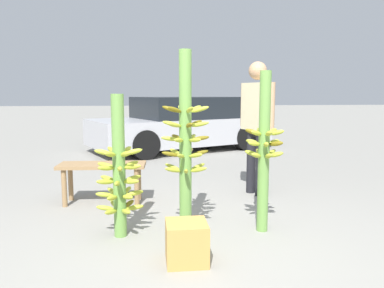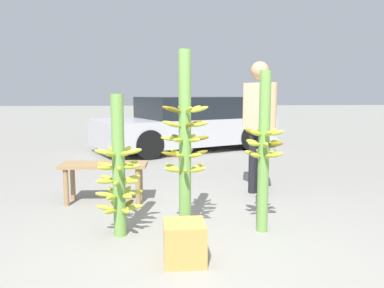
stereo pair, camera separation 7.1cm
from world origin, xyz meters
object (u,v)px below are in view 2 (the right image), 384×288
at_px(parked_car, 187,124).
at_px(produce_crate, 185,242).
at_px(vendor_person, 259,116).
at_px(banana_stalk_left, 119,171).
at_px(banana_stalk_right, 264,151).
at_px(market_bench, 104,170).
at_px(banana_stalk_center, 185,143).

distance_m(parked_car, produce_crate, 6.09).
xyz_separation_m(vendor_person, parked_car, (-0.59, 4.13, -0.43)).
relative_size(banana_stalk_left, parked_car, 0.29).
xyz_separation_m(banana_stalk_left, vendor_person, (1.68, 1.30, 0.43)).
xyz_separation_m(banana_stalk_left, banana_stalk_right, (1.37, -0.01, 0.18)).
bearing_deg(banana_stalk_right, parked_car, 92.97).
bearing_deg(market_bench, banana_stalk_left, -72.15).
bearing_deg(produce_crate, banana_stalk_center, 85.09).
distance_m(banana_stalk_left, banana_stalk_center, 0.67).
height_order(vendor_person, market_bench, vendor_person).
xyz_separation_m(banana_stalk_center, market_bench, (-0.91, 1.12, -0.48)).
height_order(banana_stalk_left, market_bench, banana_stalk_left).
xyz_separation_m(banana_stalk_right, market_bench, (-1.66, 1.14, -0.39)).
relative_size(banana_stalk_left, banana_stalk_center, 0.77).
height_order(market_bench, produce_crate, market_bench).
distance_m(market_bench, produce_crate, 1.96).
height_order(banana_stalk_center, market_bench, banana_stalk_center).
relative_size(banana_stalk_right, parked_car, 0.34).
height_order(banana_stalk_center, banana_stalk_right, banana_stalk_center).
height_order(vendor_person, produce_crate, vendor_person).
distance_m(banana_stalk_left, produce_crate, 0.95).
relative_size(banana_stalk_left, vendor_person, 0.76).
relative_size(vendor_person, parked_car, 0.38).
distance_m(banana_stalk_center, produce_crate, 0.95).
distance_m(vendor_person, market_bench, 2.08).
relative_size(banana_stalk_right, vendor_person, 0.89).
relative_size(vendor_person, produce_crate, 5.36).
bearing_deg(banana_stalk_left, banana_stalk_center, 0.86).
height_order(banana_stalk_center, parked_car, banana_stalk_center).
height_order(banana_stalk_left, produce_crate, banana_stalk_left).
bearing_deg(vendor_person, parked_car, -14.18).
xyz_separation_m(banana_stalk_left, market_bench, (-0.29, 1.13, -0.22)).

